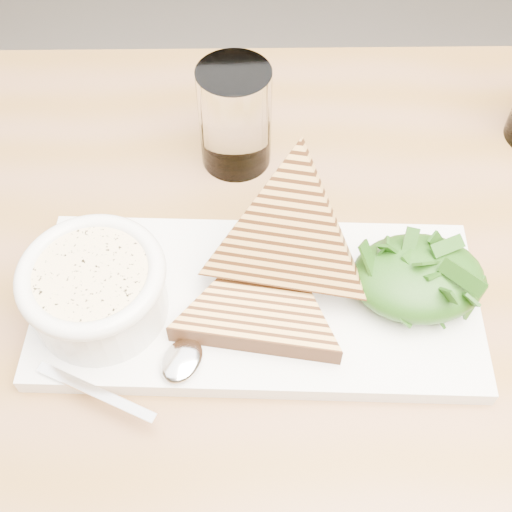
{
  "coord_description": "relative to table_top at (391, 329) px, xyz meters",
  "views": [
    {
      "loc": [
        -0.32,
        -0.09,
        1.26
      ],
      "look_at": [
        -0.3,
        0.23,
        0.83
      ],
      "focal_mm": 45.0,
      "sensor_mm": 36.0,
      "label": 1
    }
  ],
  "objects": [
    {
      "name": "table_top",
      "position": [
        0.0,
        0.0,
        0.0
      ],
      "size": [
        1.18,
        0.82,
        0.04
      ],
      "primitive_type": "cube",
      "rotation": [
        0.0,
        0.0,
        -0.04
      ],
      "color": "brown",
      "rests_on": "ground"
    },
    {
      "name": "table_leg_bl",
      "position": [
        -0.53,
        0.33,
        -0.39
      ],
      "size": [
        0.06,
        0.06,
        0.74
      ],
      "primitive_type": "cylinder",
      "color": "brown",
      "rests_on": "ground"
    },
    {
      "name": "platter",
      "position": [
        -0.12,
        0.02,
        0.03
      ],
      "size": [
        0.39,
        0.2,
        0.02
      ],
      "primitive_type": "cube",
      "rotation": [
        0.0,
        0.0,
        -0.09
      ],
      "color": "silver",
      "rests_on": "table_top"
    },
    {
      "name": "soup_bowl",
      "position": [
        -0.25,
        0.01,
        0.06
      ],
      "size": [
        0.11,
        0.11,
        0.04
      ],
      "primitive_type": "cylinder",
      "color": "silver",
      "rests_on": "platter"
    },
    {
      "name": "soup",
      "position": [
        -0.25,
        0.01,
        0.09
      ],
      "size": [
        0.09,
        0.09,
        0.01
      ],
      "primitive_type": "cylinder",
      "color": "beige",
      "rests_on": "soup_bowl"
    },
    {
      "name": "bowl_rim",
      "position": [
        -0.25,
        0.01,
        0.09
      ],
      "size": [
        0.12,
        0.12,
        0.01
      ],
      "primitive_type": "torus",
      "color": "silver",
      "rests_on": "soup_bowl"
    },
    {
      "name": "sandwich_flat",
      "position": [
        -0.12,
        0.0,
        0.05
      ],
      "size": [
        0.19,
        0.19,
        0.02
      ],
      "primitive_type": null,
      "rotation": [
        0.0,
        0.0,
        -0.21
      ],
      "color": "tan",
      "rests_on": "platter"
    },
    {
      "name": "sandwich_lean",
      "position": [
        -0.09,
        0.04,
        0.09
      ],
      "size": [
        0.2,
        0.2,
        0.18
      ],
      "primitive_type": null,
      "rotation": [
        0.95,
        0.0,
        -0.24
      ],
      "color": "tan",
      "rests_on": "sandwich_flat"
    },
    {
      "name": "salad_base",
      "position": [
        0.02,
        0.02,
        0.06
      ],
      "size": [
        0.11,
        0.09,
        0.04
      ],
      "primitive_type": "ellipsoid",
      "color": "black",
      "rests_on": "platter"
    },
    {
      "name": "arugula_pile",
      "position": [
        0.02,
        0.02,
        0.06
      ],
      "size": [
        0.11,
        0.1,
        0.05
      ],
      "primitive_type": null,
      "color": "#265615",
      "rests_on": "platter"
    },
    {
      "name": "spoon_bowl",
      "position": [
        -0.18,
        -0.04,
        0.04
      ],
      "size": [
        0.05,
        0.05,
        0.01
      ],
      "primitive_type": "ellipsoid",
      "rotation": [
        0.0,
        0.0,
        -0.49
      ],
      "color": "silver",
      "rests_on": "platter"
    },
    {
      "name": "spoon_handle",
      "position": [
        -0.25,
        -0.06,
        0.04
      ],
      "size": [
        0.1,
        0.06,
        0.0
      ],
      "primitive_type": "cube",
      "rotation": [
        0.0,
        0.0,
        -0.49
      ],
      "color": "silver",
      "rests_on": "platter"
    },
    {
      "name": "glass_near",
      "position": [
        -0.13,
        0.2,
        0.07
      ],
      "size": [
        0.07,
        0.07,
        0.11
      ],
      "primitive_type": "cylinder",
      "color": "white",
      "rests_on": "table_top"
    }
  ]
}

